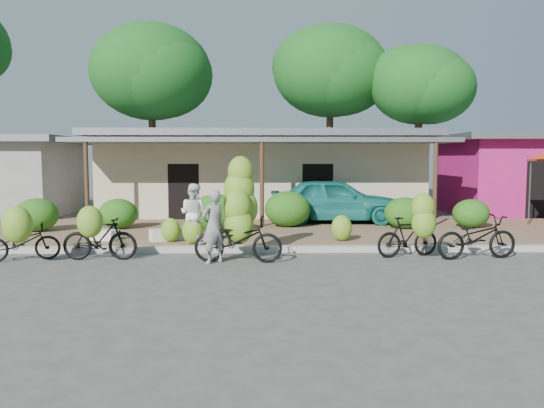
{
  "coord_description": "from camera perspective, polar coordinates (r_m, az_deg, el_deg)",
  "views": [
    {
      "loc": [
        -0.01,
        -10.91,
        2.32
      ],
      "look_at": [
        0.24,
        1.89,
        1.2
      ],
      "focal_mm": 35.0,
      "sensor_mm": 36.0,
      "label": 1
    }
  ],
  "objects": [
    {
      "name": "hedge_3",
      "position": [
        16.93,
        1.68,
        -0.53
      ],
      "size": [
        1.46,
        1.31,
        1.14
      ],
      "primitive_type": "ellipsoid",
      "color": "#285914",
      "rests_on": "sidewalk"
    },
    {
      "name": "loose_banana_a",
      "position": [
        13.67,
        -8.51,
        -2.88
      ],
      "size": [
        0.54,
        0.46,
        0.67
      ],
      "primitive_type": "ellipsoid",
      "color": "#8CB22C",
      "rests_on": "sidewalk"
    },
    {
      "name": "bystander",
      "position": [
        13.7,
        -8.45,
        -1.04
      ],
      "size": [
        0.93,
        0.84,
        1.54
      ],
      "primitive_type": "imported",
      "rotation": [
        0.0,
        0.0,
        2.71
      ],
      "color": "white",
      "rests_on": "sidewalk"
    },
    {
      "name": "hedge_5",
      "position": [
        17.86,
        20.62,
        -0.95
      ],
      "size": [
        1.15,
        1.03,
        0.9
      ],
      "primitive_type": "ellipsoid",
      "color": "#285914",
      "rests_on": "sidewalk"
    },
    {
      "name": "curb",
      "position": [
        13.1,
        -1.07,
        -4.86
      ],
      "size": [
        60.0,
        0.25,
        0.15
      ],
      "primitive_type": "cube",
      "color": "#A8A399",
      "rests_on": "ground"
    },
    {
      "name": "vendor",
      "position": [
        11.72,
        -6.33,
        -2.43
      ],
      "size": [
        0.7,
        0.68,
        1.62
      ],
      "primitive_type": "imported",
      "rotation": [
        0.0,
        0.0,
        3.83
      ],
      "color": "gray",
      "rests_on": "ground"
    },
    {
      "name": "tree_far_center",
      "position": [
        27.96,
        -13.21,
        13.84
      ],
      "size": [
        6.02,
        5.97,
        8.96
      ],
      "color": "#4F321F",
      "rests_on": "ground"
    },
    {
      "name": "tree_near_right",
      "position": [
        26.79,
        15.12,
        12.44
      ],
      "size": [
        4.83,
        4.68,
        7.66
      ],
      "color": "#4F321F",
      "rests_on": "ground"
    },
    {
      "name": "shop_main",
      "position": [
        21.85,
        -1.09,
        3.44
      ],
      "size": [
        13.0,
        8.5,
        3.35
      ],
      "color": "#BCA88E",
      "rests_on": "ground"
    },
    {
      "name": "bike_left",
      "position": [
        12.52,
        -18.2,
        -3.21
      ],
      "size": [
        1.68,
        1.12,
        1.3
      ],
      "rotation": [
        0.0,
        0.0,
        1.57
      ],
      "color": "black",
      "rests_on": "ground"
    },
    {
      "name": "bike_center",
      "position": [
        11.97,
        -3.57,
        -1.73
      ],
      "size": [
        2.0,
        1.26,
        2.36
      ],
      "rotation": [
        0.0,
        0.0,
        1.5
      ],
      "color": "black",
      "rests_on": "ground"
    },
    {
      "name": "sack_far",
      "position": [
        14.92,
        -17.66,
        -3.17
      ],
      "size": [
        0.84,
        0.62,
        0.28
      ],
      "primitive_type": "cube",
      "rotation": [
        0.0,
        0.0,
        -0.36
      ],
      "color": "white",
      "rests_on": "sidewalk"
    },
    {
      "name": "sack_near",
      "position": [
        14.48,
        -11.3,
        -3.23
      ],
      "size": [
        0.94,
        0.71,
        0.3
      ],
      "primitive_type": "cube",
      "rotation": [
        0.0,
        0.0,
        0.42
      ],
      "color": "white",
      "rests_on": "sidewalk"
    },
    {
      "name": "ground",
      "position": [
        11.15,
        -1.06,
        -7.01
      ],
      "size": [
        100.0,
        100.0,
        0.0
      ],
      "primitive_type": "plane",
      "color": "#484643",
      "rests_on": "ground"
    },
    {
      "name": "hedge_0",
      "position": [
        17.34,
        -23.98,
        -1.07
      ],
      "size": [
        1.28,
        1.15,
        1.0
      ],
      "primitive_type": "ellipsoid",
      "color": "#285914",
      "rests_on": "sidewalk"
    },
    {
      "name": "hedge_1",
      "position": [
        17.13,
        -16.21,
        -1.0
      ],
      "size": [
        1.2,
        1.08,
        0.93
      ],
      "primitive_type": "ellipsoid",
      "color": "#285914",
      "rests_on": "sidewalk"
    },
    {
      "name": "bike_far_left",
      "position": [
        13.01,
        -25.43,
        -3.31
      ],
      "size": [
        1.73,
        1.42,
        1.3
      ],
      "rotation": [
        0.0,
        0.0,
        1.9
      ],
      "color": "black",
      "rests_on": "ground"
    },
    {
      "name": "loose_banana_c",
      "position": [
        14.15,
        7.49,
        -2.57
      ],
      "size": [
        0.55,
        0.47,
        0.69
      ],
      "primitive_type": "ellipsoid",
      "color": "#8CB22C",
      "rests_on": "sidewalk"
    },
    {
      "name": "loose_banana_b",
      "position": [
        14.13,
        -10.83,
        -2.76
      ],
      "size": [
        0.5,
        0.42,
        0.62
      ],
      "primitive_type": "ellipsoid",
      "color": "#8CB22C",
      "rests_on": "sidewalk"
    },
    {
      "name": "bike_far_right",
      "position": [
        13.03,
        21.15,
        -3.35
      ],
      "size": [
        2.0,
        0.95,
        1.01
      ],
      "rotation": [
        0.0,
        0.0,
        1.72
      ],
      "color": "black",
      "rests_on": "ground"
    },
    {
      "name": "hedge_4",
      "position": [
        17.0,
        14.05,
        -0.93
      ],
      "size": [
        1.25,
        1.12,
        0.97
      ],
      "primitive_type": "ellipsoid",
      "color": "#285914",
      "rests_on": "sidewalk"
    },
    {
      "name": "sidewalk",
      "position": [
        16.07,
        -1.08,
        -3.08
      ],
      "size": [
        60.0,
        6.0,
        0.12
      ],
      "primitive_type": "cube",
      "color": "#926E4E",
      "rests_on": "ground"
    },
    {
      "name": "tree_center_right",
      "position": [
        28.08,
        5.87,
        14.18
      ],
      "size": [
        5.89,
        5.82,
        9.04
      ],
      "color": "#4F321F",
      "rests_on": "ground"
    },
    {
      "name": "shop_pink",
      "position": [
        24.3,
        24.55,
        3.02
      ],
      "size": [
        6.0,
        6.0,
        3.25
      ],
      "color": "#C31E5D",
      "rests_on": "ground"
    },
    {
      "name": "bike_right",
      "position": [
        12.61,
        14.89,
        -2.75
      ],
      "size": [
        1.64,
        1.28,
        1.54
      ],
      "rotation": [
        0.0,
        0.0,
        1.85
      ],
      "color": "black",
      "rests_on": "ground"
    },
    {
      "name": "hedge_2",
      "position": [
        15.73,
        -6.04,
        -0.98
      ],
      "size": [
        1.46,
        1.31,
        1.14
      ],
      "primitive_type": "ellipsoid",
      "color": "#285914",
      "rests_on": "sidewalk"
    },
    {
      "name": "teal_van",
      "position": [
        18.14,
        6.8,
        0.41
      ],
      "size": [
        4.57,
        2.08,
        1.52
      ],
      "primitive_type": "imported",
      "rotation": [
        0.0,
        0.0,
        1.51
      ],
      "color": "#1A756F",
      "rests_on": "sidewalk"
    }
  ]
}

